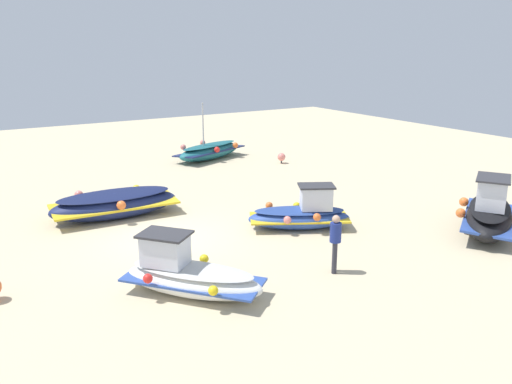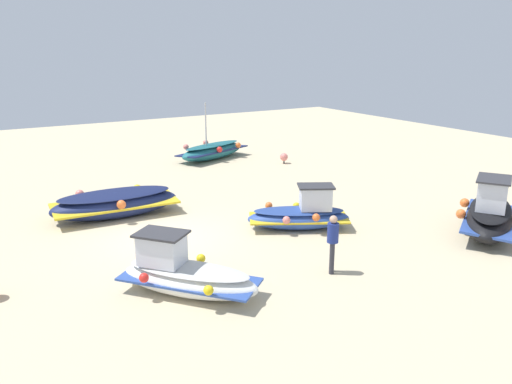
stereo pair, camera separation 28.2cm
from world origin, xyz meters
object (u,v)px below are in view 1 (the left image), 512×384
Objects in this scene: fishing_boat_3 at (115,204)px; person_walking at (335,240)px; fishing_boat_0 at (302,214)px; mooring_buoy_0 at (281,157)px; fishing_boat_4 at (489,214)px; fishing_boat_2 at (189,275)px; fishing_boat_1 at (210,151)px.

fishing_boat_3 is 8.87m from person_walking.
person_walking is at bearing -62.05° from fishing_boat_3.
fishing_boat_0 is 10.28m from mooring_buoy_0.
person_walking is 2.99× the size of mooring_buoy_0.
fishing_boat_4 is at bearing -142.43° from person_walking.
fishing_boat_4 is (-1.21, -10.54, 0.15)m from fishing_boat_2.
fishing_boat_3 is at bearing -71.65° from fishing_boat_4.
mooring_buoy_0 is (4.27, -10.38, -0.16)m from fishing_boat_3.
fishing_boat_1 is 15.78m from person_walking.
fishing_boat_1 is 16.36m from fishing_boat_2.
fishing_boat_1 reaches higher than fishing_boat_2.
fishing_boat_1 is 0.99× the size of fishing_boat_3.
fishing_boat_3 is (-7.26, 7.58, 0.04)m from fishing_boat_1.
fishing_boat_2 is 7.09m from fishing_boat_3.
fishing_boat_1 is 10.50m from fishing_boat_3.
fishing_boat_4 is at bearing -101.07° from fishing_boat_1.
fishing_boat_0 is 3.76m from person_walking.
fishing_boat_0 is 1.01× the size of fishing_boat_2.
fishing_boat_4 is at bearing -136.14° from fishing_boat_2.
fishing_boat_3 is (7.09, -0.28, -0.01)m from fishing_boat_2.
fishing_boat_2 reaches higher than fishing_boat_3.
fishing_boat_0 is at bearing -68.72° from fishing_boat_4.
person_walking is (-8.03, -3.73, 0.47)m from fishing_boat_3.
fishing_boat_2 is 0.86× the size of fishing_boat_4.
fishing_boat_4 is (-15.56, -2.68, 0.19)m from fishing_boat_1.
fishing_boat_4 is 7.61× the size of mooring_buoy_0.
fishing_boat_3 is 8.46× the size of mooring_buoy_0.
mooring_buoy_0 is at bearing 25.40° from fishing_boat_3.
fishing_boat_3 is at bearing 112.38° from mooring_buoy_0.
fishing_boat_0 is 6.31m from fishing_boat_4.
fishing_boat_4 is at bearing -35.95° from fishing_boat_3.
fishing_boat_1 is at bearing 107.01° from fishing_boat_0.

